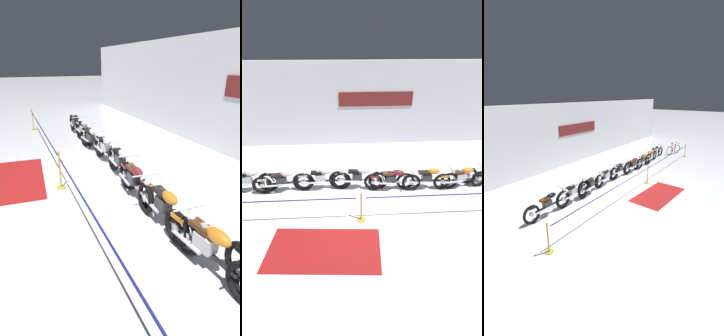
% 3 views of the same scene
% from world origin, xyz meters
% --- Properties ---
extents(ground_plane, '(120.00, 120.00, 0.00)m').
position_xyz_m(ground_plane, '(0.00, 0.00, 0.00)').
color(ground_plane, silver).
extents(back_wall, '(28.00, 0.29, 4.20)m').
position_xyz_m(back_wall, '(0.00, 5.12, 2.10)').
color(back_wall, white).
rests_on(back_wall, ground).
extents(motorcycle_black_0, '(2.40, 0.62, 0.96)m').
position_xyz_m(motorcycle_black_0, '(-5.46, 0.73, 0.48)').
color(motorcycle_black_0, black).
rests_on(motorcycle_black_0, ground).
extents(motorcycle_cream_1, '(2.22, 0.62, 0.98)m').
position_xyz_m(motorcycle_cream_1, '(-3.99, 0.72, 0.49)').
color(motorcycle_cream_1, black).
rests_on(motorcycle_cream_1, ground).
extents(motorcycle_cream_2, '(2.26, 0.62, 0.94)m').
position_xyz_m(motorcycle_cream_2, '(-2.71, 0.66, 0.46)').
color(motorcycle_cream_2, black).
rests_on(motorcycle_cream_2, ground).
extents(motorcycle_silver_3, '(2.22, 0.62, 0.95)m').
position_xyz_m(motorcycle_silver_3, '(-1.29, 0.72, 0.47)').
color(motorcycle_silver_3, black).
rests_on(motorcycle_silver_3, ground).
extents(motorcycle_silver_4, '(2.28, 0.62, 0.96)m').
position_xyz_m(motorcycle_silver_4, '(0.10, 0.70, 0.47)').
color(motorcycle_silver_4, black).
rests_on(motorcycle_silver_4, ground).
extents(motorcycle_maroon_5, '(2.15, 0.62, 0.93)m').
position_xyz_m(motorcycle_maroon_5, '(1.37, 0.52, 0.47)').
color(motorcycle_maroon_5, black).
rests_on(motorcycle_maroon_5, ground).
extents(motorcycle_orange_6, '(2.39, 0.62, 0.93)m').
position_xyz_m(motorcycle_orange_6, '(2.73, 0.54, 0.47)').
color(motorcycle_orange_6, black).
rests_on(motorcycle_orange_6, ground).
extents(motorcycle_orange_7, '(2.21, 0.62, 0.92)m').
position_xyz_m(motorcycle_orange_7, '(4.04, 0.52, 0.46)').
color(motorcycle_orange_7, black).
rests_on(motorcycle_orange_7, ground).
extents(motorcycle_black_8, '(2.39, 0.62, 0.93)m').
position_xyz_m(motorcycle_black_8, '(5.32, 0.74, 0.46)').
color(motorcycle_black_8, black).
rests_on(motorcycle_black_8, ground).
extents(bicycle, '(1.66, 0.65, 0.96)m').
position_xyz_m(bicycle, '(7.27, -0.01, 0.38)').
color(bicycle, black).
rests_on(bicycle, ground).
extents(stanchion_far_left, '(13.97, 0.28, 1.05)m').
position_xyz_m(stanchion_far_left, '(-1.58, -1.06, 0.77)').
color(stanchion_far_left, gold).
rests_on(stanchion_far_left, ground).
extents(stanchion_mid_left, '(0.28, 0.28, 1.05)m').
position_xyz_m(stanchion_mid_left, '(0.09, -1.06, 0.36)').
color(stanchion_mid_left, gold).
rests_on(stanchion_mid_left, ground).
extents(stanchion_mid_right, '(0.28, 0.28, 1.05)m').
position_xyz_m(stanchion_mid_right, '(6.93, -1.06, 0.36)').
color(stanchion_mid_right, gold).
rests_on(stanchion_mid_right, ground).
extents(floor_banner, '(3.22, 1.76, 0.01)m').
position_xyz_m(floor_banner, '(-1.01, -2.17, 0.00)').
color(floor_banner, maroon).
rests_on(floor_banner, ground).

